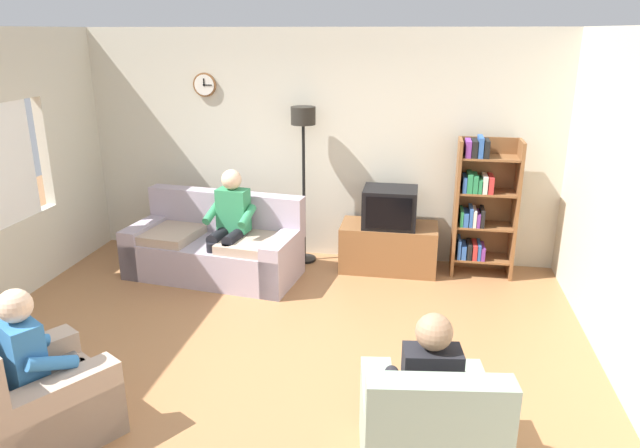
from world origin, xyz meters
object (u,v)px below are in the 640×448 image
Objects in this scene: tv_stand at (388,247)px; armchair_near_bookshelf at (427,436)px; person_in_right_armchair at (428,384)px; person_on_couch at (229,220)px; couch at (215,248)px; bookshelf at (481,205)px; person_in_left_armchair at (38,357)px; floor_lamp at (303,142)px; tv at (390,207)px; armchair_near_window at (32,403)px.

tv_stand is 3.35m from armchair_near_bookshelf.
person_in_right_armchair reaches higher than armchair_near_bookshelf.
person_in_right_armchair is at bearing -50.91° from person_on_couch.
tv_stand is at bearing 14.42° from couch.
person_in_left_armchair is at bearing -132.27° from bookshelf.
armchair_near_bookshelf is (1.46, -3.42, -1.16)m from floor_lamp.
couch is at bearing 154.02° from person_on_couch.
tv is at bearing -174.77° from bookshelf.
floor_lamp is 3.90m from armchair_near_window.
armchair_near_window is at bearing -99.28° from person_on_couch.
person_in_right_armchair reaches higher than armchair_near_window.
person_in_left_armchair and person_in_right_armchair have the same top height.
armchair_near_bookshelf is 3.49m from person_on_couch.
person_in_right_armchair is at bearing -49.24° from couch.
person_in_left_armchair is at bearing -122.39° from tv.
person_in_right_armchair is at bearing 2.91° from person_in_left_armchair.
tv_stand is 0.69× the size of bookshelf.
couch and armchair_near_window have the same top height.
couch is at bearing -165.58° from tv_stand.
armchair_near_bookshelf is at bearing -50.00° from couch.
couch is 0.46m from person_on_couch.
floor_lamp reaches higher than armchair_near_window.
tv_stand is 0.49m from tv.
person_in_right_armchair is at bearing 97.64° from armchair_near_bookshelf.
person_in_right_armchair is (2.14, -2.63, -0.09)m from person_on_couch.
armchair_near_bookshelf is at bearing 0.92° from person_in_left_armchair.
tv is 0.48× the size of person_on_couch.
person_in_left_armchair reaches higher than tv.
tv is 3.24m from person_in_right_armchair.
armchair_near_bookshelf is at bearing -82.36° from person_in_right_armchair.
floor_lamp is 1.89× the size of armchair_near_bookshelf.
floor_lamp is at bearing 173.09° from tv.
bookshelf is 2.79m from person_on_couch.
person_on_couch reaches higher than person_in_right_armchair.
person_on_couch is at bearing -25.98° from couch.
armchair_near_bookshelf is (0.45, -3.32, 0.02)m from tv_stand.
person_on_couch is at bearing 81.43° from person_in_left_armchair.
person_on_couch is at bearing -134.24° from floor_lamp.
armchair_near_window and armchair_near_bookshelf have the same top height.
tv_stand is (1.93, 0.50, -0.04)m from couch.
person_on_couch is at bearing 80.72° from armchair_near_window.
tv_stand is at bearing 57.80° from armchair_near_window.
person_on_couch is at bearing -166.05° from bookshelf.
person_in_right_armchair is (-0.01, 0.09, 0.32)m from armchair_near_bookshelf.
tv is at bearing 18.82° from person_on_couch.
person_on_couch is 1.11× the size of person_in_left_armchair.
person_in_left_armchair is at bearing -122.20° from tv_stand.
floor_lamp is 3.73m from person_in_left_armchair.
armchair_near_window reaches higher than tv_stand.
tv_stand is 3.99m from person_in_left_armchair.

